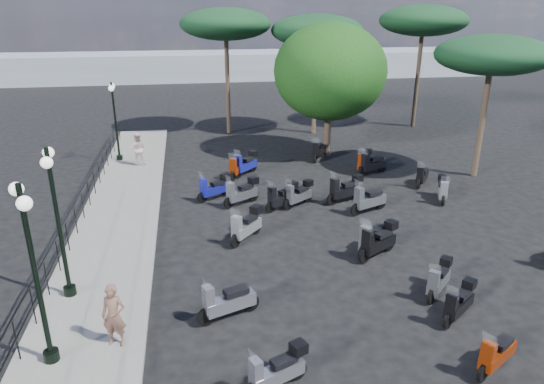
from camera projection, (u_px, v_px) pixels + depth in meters
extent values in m
plane|color=black|center=(301.00, 246.00, 16.88)|extent=(120.00, 120.00, 0.00)
cube|color=slate|center=(118.00, 223.00, 18.54)|extent=(3.00, 30.00, 0.15)
cylinder|color=black|center=(16.00, 339.00, 10.98)|extent=(0.04, 0.04, 1.10)
cylinder|color=black|center=(33.00, 305.00, 12.25)|extent=(0.04, 0.04, 1.10)
cylinder|color=black|center=(47.00, 278.00, 13.51)|extent=(0.04, 0.04, 1.10)
cylinder|color=black|center=(58.00, 255.00, 14.77)|extent=(0.04, 0.04, 1.10)
cylinder|color=black|center=(67.00, 236.00, 16.03)|extent=(0.04, 0.04, 1.10)
cylinder|color=black|center=(75.00, 219.00, 17.29)|extent=(0.04, 0.04, 1.10)
cylinder|color=black|center=(83.00, 205.00, 18.55)|extent=(0.04, 0.04, 1.10)
cylinder|color=black|center=(89.00, 193.00, 19.81)|extent=(0.04, 0.04, 1.10)
cylinder|color=black|center=(94.00, 182.00, 21.07)|extent=(0.04, 0.04, 1.10)
cylinder|color=black|center=(99.00, 172.00, 22.33)|extent=(0.04, 0.04, 1.10)
cylinder|color=black|center=(103.00, 163.00, 23.59)|extent=(0.04, 0.04, 1.10)
cylinder|color=black|center=(107.00, 156.00, 24.85)|extent=(0.04, 0.04, 1.10)
cylinder|color=black|center=(110.00, 149.00, 26.11)|extent=(0.04, 0.04, 1.10)
cylinder|color=black|center=(114.00, 142.00, 27.37)|extent=(0.04, 0.04, 1.10)
cylinder|color=black|center=(116.00, 136.00, 28.63)|extent=(0.04, 0.04, 1.10)
cylinder|color=black|center=(119.00, 131.00, 29.89)|extent=(0.04, 0.04, 1.10)
cube|color=black|center=(77.00, 199.00, 17.73)|extent=(0.04, 26.00, 0.04)
cube|color=black|center=(79.00, 212.00, 17.92)|extent=(0.04, 26.00, 0.04)
cylinder|color=black|center=(52.00, 355.00, 11.10)|extent=(0.35, 0.35, 0.26)
cylinder|color=black|center=(36.00, 278.00, 10.38)|extent=(0.12, 0.12, 4.32)
cylinder|color=black|center=(19.00, 191.00, 9.68)|extent=(0.44, 0.90, 0.04)
sphere|color=white|center=(16.00, 189.00, 10.09)|extent=(0.30, 0.30, 0.30)
sphere|color=white|center=(24.00, 203.00, 9.34)|extent=(0.30, 0.30, 0.30)
cylinder|color=black|center=(70.00, 290.00, 13.67)|extent=(0.34, 0.34, 0.26)
cylinder|color=black|center=(59.00, 225.00, 12.96)|extent=(0.12, 0.12, 4.31)
cylinder|color=black|center=(47.00, 153.00, 12.26)|extent=(0.23, 0.96, 0.04)
sphere|color=white|center=(48.00, 152.00, 12.72)|extent=(0.30, 0.30, 0.30)
sphere|color=white|center=(47.00, 163.00, 11.87)|extent=(0.30, 0.30, 0.30)
cylinder|color=black|center=(120.00, 157.00, 26.04)|extent=(0.33, 0.33, 0.25)
cylinder|color=black|center=(116.00, 122.00, 25.36)|extent=(0.11, 0.11, 4.11)
cylinder|color=black|center=(111.00, 85.00, 24.69)|extent=(0.11, 0.93, 0.04)
sphere|color=white|center=(112.00, 86.00, 25.14)|extent=(0.29, 0.29, 0.29)
sphere|color=white|center=(111.00, 88.00, 24.30)|extent=(0.29, 0.29, 0.29)
imported|color=brown|center=(114.00, 315.00, 11.42)|extent=(0.66, 0.52, 1.59)
imported|color=beige|center=(138.00, 149.00, 24.94)|extent=(0.87, 0.70, 1.70)
cylinder|color=black|center=(206.00, 317.00, 12.54)|extent=(0.52, 0.28, 0.51)
cylinder|color=black|center=(250.00, 303.00, 13.14)|extent=(0.52, 0.28, 0.51)
cube|color=#999AA3|center=(230.00, 303.00, 12.80)|extent=(1.43, 0.82, 0.36)
cube|color=black|center=(236.00, 291.00, 12.78)|extent=(0.71, 0.52, 0.15)
cube|color=#999AA3|center=(209.00, 300.00, 12.40)|extent=(0.33, 0.38, 0.75)
plane|color=white|center=(205.00, 284.00, 12.21)|extent=(0.22, 0.41, 0.40)
cylinder|color=black|center=(236.00, 241.00, 16.67)|extent=(0.42, 0.46, 0.52)
cylinder|color=black|center=(256.00, 227.00, 17.71)|extent=(0.42, 0.46, 0.52)
cube|color=#A0A5A9|center=(247.00, 228.00, 17.17)|extent=(1.21, 1.30, 0.37)
cube|color=black|center=(250.00, 218.00, 17.21)|extent=(0.67, 0.70, 0.15)
cube|color=#A0A5A9|center=(237.00, 227.00, 16.57)|extent=(0.40, 0.39, 0.76)
plane|color=white|center=(235.00, 214.00, 16.34)|extent=(0.36, 0.34, 0.40)
cube|color=black|center=(256.00, 209.00, 17.48)|extent=(0.50, 0.50, 0.28)
cylinder|color=black|center=(202.00, 197.00, 20.57)|extent=(0.46, 0.34, 0.48)
cylinder|color=black|center=(225.00, 191.00, 21.32)|extent=(0.46, 0.34, 0.48)
cube|color=navy|center=(215.00, 190.00, 20.92)|extent=(1.29, 0.97, 0.34)
cube|color=black|center=(218.00, 183.00, 20.92)|extent=(0.67, 0.57, 0.14)
cube|color=navy|center=(203.00, 187.00, 20.46)|extent=(0.35, 0.37, 0.70)
plane|color=white|center=(202.00, 177.00, 20.26)|extent=(0.27, 0.37, 0.37)
cube|color=black|center=(225.00, 177.00, 21.11)|extent=(0.46, 0.45, 0.26)
cylinder|color=black|center=(233.00, 176.00, 23.18)|extent=(0.32, 0.49, 0.50)
cylinder|color=black|center=(242.00, 168.00, 24.30)|extent=(0.32, 0.49, 0.50)
cube|color=maroon|center=(238.00, 168.00, 23.72)|extent=(0.94, 1.36, 0.35)
cube|color=black|center=(239.00, 161.00, 23.78)|extent=(0.57, 0.70, 0.15)
cube|color=maroon|center=(233.00, 166.00, 23.09)|extent=(0.38, 0.35, 0.73)
plane|color=white|center=(232.00, 157.00, 22.87)|extent=(0.39, 0.26, 0.39)
cylinder|color=black|center=(297.00, 371.00, 10.70)|extent=(0.46, 0.27, 0.46)
cube|color=#999AA3|center=(278.00, 373.00, 10.37)|extent=(1.27, 0.79, 0.32)
cube|color=black|center=(284.00, 361.00, 10.36)|extent=(0.64, 0.49, 0.13)
cube|color=#999AA3|center=(256.00, 373.00, 10.00)|extent=(0.31, 0.35, 0.67)
plane|color=white|center=(253.00, 357.00, 9.82)|extent=(0.21, 0.36, 0.36)
cube|color=black|center=(299.00, 348.00, 10.50)|extent=(0.42, 0.41, 0.25)
cylinder|color=black|center=(270.00, 207.00, 19.54)|extent=(0.47, 0.34, 0.49)
cylinder|color=black|center=(292.00, 200.00, 20.30)|extent=(0.47, 0.34, 0.49)
cube|color=black|center=(283.00, 199.00, 19.89)|extent=(1.31, 0.98, 0.35)
cube|color=black|center=(286.00, 191.00, 19.89)|extent=(0.68, 0.58, 0.14)
cube|color=black|center=(272.00, 196.00, 19.43)|extent=(0.35, 0.38, 0.71)
plane|color=white|center=(271.00, 185.00, 19.23)|extent=(0.27, 0.37, 0.38)
cube|color=black|center=(293.00, 185.00, 20.08)|extent=(0.46, 0.46, 0.26)
cylinder|color=black|center=(229.00, 203.00, 19.96)|extent=(0.49, 0.36, 0.51)
cylinder|color=black|center=(253.00, 195.00, 20.75)|extent=(0.49, 0.36, 0.51)
cube|color=#999AA3|center=(242.00, 194.00, 20.32)|extent=(1.37, 1.03, 0.36)
cube|color=black|center=(246.00, 187.00, 20.33)|extent=(0.71, 0.61, 0.15)
cube|color=#999AA3|center=(230.00, 191.00, 19.84)|extent=(0.37, 0.40, 0.75)
plane|color=white|center=(229.00, 180.00, 19.63)|extent=(0.28, 0.39, 0.40)
cube|color=black|center=(253.00, 180.00, 20.52)|extent=(0.49, 0.48, 0.28)
cylinder|color=black|center=(237.00, 173.00, 23.55)|extent=(0.44, 0.45, 0.52)
cylinder|color=black|center=(253.00, 167.00, 24.56)|extent=(0.44, 0.45, 0.52)
cube|color=navy|center=(246.00, 166.00, 24.03)|extent=(1.24, 1.26, 0.37)
cube|color=black|center=(248.00, 159.00, 24.07)|extent=(0.68, 0.69, 0.15)
cube|color=navy|center=(238.00, 163.00, 23.45)|extent=(0.40, 0.40, 0.76)
plane|color=white|center=(237.00, 154.00, 23.23)|extent=(0.35, 0.35, 0.40)
cube|color=black|center=(253.00, 153.00, 24.33)|extent=(0.50, 0.50, 0.28)
cylinder|color=black|center=(483.00, 372.00, 10.66)|extent=(0.43, 0.30, 0.44)
cylinder|color=black|center=(507.00, 351.00, 11.33)|extent=(0.43, 0.30, 0.44)
cube|color=maroon|center=(498.00, 355.00, 10.96)|extent=(1.20, 0.87, 0.31)
cube|color=black|center=(503.00, 342.00, 10.97)|extent=(0.62, 0.52, 0.13)
cube|color=maroon|center=(488.00, 355.00, 10.55)|extent=(0.32, 0.34, 0.65)
plane|color=white|center=(490.00, 340.00, 10.37)|extent=(0.24, 0.34, 0.34)
cylinder|color=black|center=(448.00, 321.00, 12.43)|extent=(0.42, 0.34, 0.45)
cylinder|color=black|center=(466.00, 303.00, 13.19)|extent=(0.42, 0.34, 0.45)
cube|color=black|center=(459.00, 305.00, 12.78)|extent=(1.16, 0.97, 0.32)
cube|color=black|center=(463.00, 294.00, 12.80)|extent=(0.62, 0.56, 0.13)
cube|color=black|center=(451.00, 305.00, 12.33)|extent=(0.33, 0.35, 0.65)
plane|color=white|center=(453.00, 292.00, 12.15)|extent=(0.27, 0.33, 0.35)
cube|color=black|center=(470.00, 284.00, 12.99)|extent=(0.43, 0.43, 0.24)
cylinder|color=black|center=(365.00, 255.00, 15.67)|extent=(0.50, 0.36, 0.52)
cylinder|color=black|center=(389.00, 244.00, 16.46)|extent=(0.50, 0.36, 0.52)
cube|color=black|center=(379.00, 244.00, 16.03)|extent=(1.40, 1.03, 0.37)
cube|color=black|center=(383.00, 234.00, 16.03)|extent=(0.72, 0.61, 0.15)
cube|color=black|center=(368.00, 241.00, 15.54)|extent=(0.37, 0.40, 0.76)
plane|color=white|center=(367.00, 228.00, 15.33)|extent=(0.28, 0.40, 0.40)
cube|color=black|center=(391.00, 225.00, 16.23)|extent=(0.49, 0.48, 0.28)
cylinder|color=black|center=(288.00, 204.00, 19.83)|extent=(0.45, 0.35, 0.48)
cylinder|color=black|center=(307.00, 197.00, 20.62)|extent=(0.45, 0.35, 0.48)
cube|color=#4B4E53|center=(299.00, 196.00, 20.20)|extent=(1.25, 1.01, 0.34)
cube|color=black|center=(302.00, 189.00, 20.21)|extent=(0.66, 0.58, 0.14)
cube|color=#4B4E53|center=(290.00, 194.00, 19.72)|extent=(0.35, 0.37, 0.69)
plane|color=white|center=(289.00, 184.00, 19.53)|extent=(0.28, 0.35, 0.37)
cube|color=black|center=(308.00, 183.00, 20.41)|extent=(0.46, 0.45, 0.26)
cylinder|color=black|center=(332.00, 199.00, 20.32)|extent=(0.53, 0.29, 0.52)
cylinder|color=black|center=(356.00, 193.00, 20.95)|extent=(0.53, 0.29, 0.52)
cube|color=black|center=(346.00, 192.00, 20.59)|extent=(1.46, 0.86, 0.37)
cube|color=black|center=(350.00, 184.00, 20.58)|extent=(0.73, 0.54, 0.15)
cube|color=black|center=(334.00, 188.00, 20.18)|extent=(0.34, 0.39, 0.76)
plane|color=white|center=(334.00, 177.00, 19.98)|extent=(0.23, 0.42, 0.41)
cube|color=black|center=(358.00, 178.00, 20.72)|extent=(0.47, 0.46, 0.28)
cylinder|color=black|center=(315.00, 158.00, 25.94)|extent=(0.34, 0.48, 0.50)
cylinder|color=black|center=(321.00, 152.00, 27.04)|extent=(0.34, 0.48, 0.50)
cube|color=black|center=(319.00, 152.00, 26.47)|extent=(0.98, 1.35, 0.35)
cube|color=black|center=(319.00, 146.00, 26.52)|extent=(0.58, 0.69, 0.15)
cube|color=black|center=(316.00, 149.00, 25.85)|extent=(0.38, 0.35, 0.73)
plane|color=white|center=(316.00, 141.00, 25.63)|extent=(0.38, 0.27, 0.39)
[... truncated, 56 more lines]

